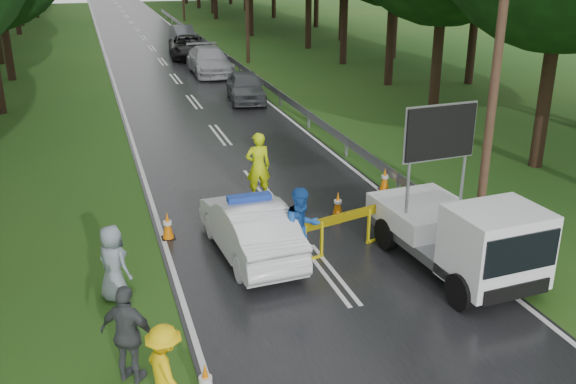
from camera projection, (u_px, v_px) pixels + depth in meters
name	position (u px, v px, depth m)	size (l,w,h in m)	color
ground	(329.00, 274.00, 14.47)	(160.00, 160.00, 0.00)	#1B4E16
road	(162.00, 62.00, 41.18)	(7.00, 140.00, 0.02)	black
guardrail	(219.00, 51.00, 41.73)	(0.12, 60.06, 0.70)	gray
utility_pole_near	(501.00, 27.00, 15.90)	(1.40, 0.24, 10.00)	#492E22
police_sedan	(250.00, 228.00, 15.19)	(1.75, 4.28, 1.52)	white
work_truck	(462.00, 234.00, 14.17)	(2.31, 4.66, 3.62)	gray
barrier	(346.00, 222.00, 15.34)	(2.39, 0.68, 1.02)	#D3BD0B
officer	(258.00, 166.00, 18.48)	(0.73, 0.48, 2.00)	#D4F10D
civilian	(302.00, 229.00, 14.43)	(0.95, 0.74, 1.96)	#1A4FAA
bystander_left	(166.00, 370.00, 9.93)	(1.01, 0.58, 1.57)	yellow
bystander_mid	(129.00, 335.00, 10.65)	(1.05, 0.44, 1.79)	#414549
bystander_right	(113.00, 263.00, 13.17)	(0.82, 0.53, 1.67)	gray
queue_car_first	(246.00, 87.00, 30.50)	(1.65, 4.10, 1.40)	#3C3F43
queue_car_second	(209.00, 61.00, 36.96)	(2.16, 5.31, 1.54)	#95969C
queue_car_third	(188.00, 47.00, 42.48)	(2.39, 5.17, 1.44)	black
queue_car_fourth	(183.00, 35.00, 48.67)	(1.43, 4.11, 1.36)	#3E4145
cone_near_left	(206.00, 384.00, 10.28)	(0.35, 0.35, 0.75)	black
cone_center	(272.00, 245.00, 15.15)	(0.33, 0.33, 0.69)	black
cone_far	(338.00, 205.00, 17.45)	(0.34, 0.34, 0.73)	black
cone_left_mid	(168.00, 226.00, 16.11)	(0.35, 0.35, 0.74)	black
cone_right	(385.00, 179.00, 19.34)	(0.35, 0.35, 0.74)	black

